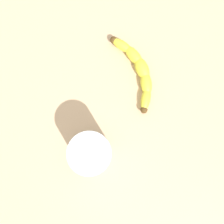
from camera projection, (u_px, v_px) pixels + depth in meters
The scene contains 3 objects.
wooden_tabletop at pixel (97, 106), 64.00cm from camera, with size 120.00×120.00×3.00cm, color #D2AE86.
banana at pixel (138, 70), 62.14cm from camera, with size 18.74×12.39×3.21cm.
smoothie_glass at pixel (91, 153), 55.36cm from camera, with size 8.97×8.97×11.65cm.
Camera 1 is at (10.20, 5.15, 64.60)cm, focal length 40.23 mm.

